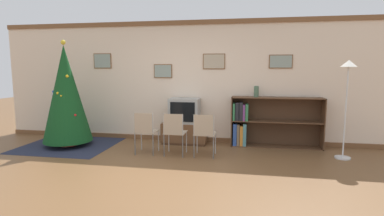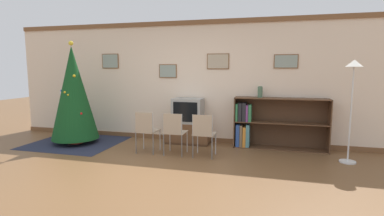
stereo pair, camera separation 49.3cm
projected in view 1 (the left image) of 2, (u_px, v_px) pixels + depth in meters
The scene contains 12 objects.
ground_plane at pixel (159, 177), 4.57m from camera, with size 24.00×24.00×0.00m, color brown.
wall_back at pixel (189, 82), 6.75m from camera, with size 8.99×0.11×2.70m.
area_rug at pixel (69, 145), 6.46m from camera, with size 1.91×1.70×0.01m.
christmas_tree at pixel (66, 94), 6.31m from camera, with size 1.01×1.01×2.23m.
tv_console at pixel (185, 133), 6.62m from camera, with size 0.98×0.45×0.46m.
television at pixel (184, 111), 6.55m from camera, with size 0.65×0.43×0.54m.
folding_chair_left at pixel (145, 130), 5.75m from camera, with size 0.40×0.40×0.82m.
folding_chair_center at pixel (174, 131), 5.65m from camera, with size 0.40×0.40×0.82m.
folding_chair_right at pixel (204, 132), 5.55m from camera, with size 0.40×0.40×0.82m.
bookshelf at pixel (261, 122), 6.36m from camera, with size 1.88×0.36×1.06m.
vase at pixel (256, 91), 6.30m from camera, with size 0.10×0.10×0.23m.
standing_lamp at pixel (348, 84), 5.36m from camera, with size 0.28×0.28×1.80m.
Camera 1 is at (1.27, -4.24, 1.65)m, focal length 28.00 mm.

